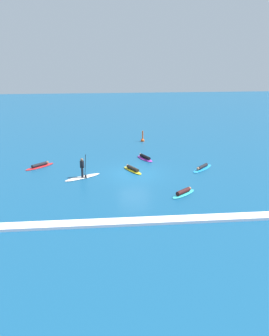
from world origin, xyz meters
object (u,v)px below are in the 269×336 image
object	(u,v)px
surfer_on_teal_board	(184,193)
surfer_on_yellow_board	(133,169)
surfer_on_white_board	(82,173)
marker_buoy	(143,139)
surfer_on_blue_board	(202,168)
surfer_on_red_board	(40,166)
surfer_on_purple_board	(145,158)

from	to	relation	value
surfer_on_teal_board	surfer_on_yellow_board	distance (m)	6.53
surfer_on_white_board	marker_buoy	distance (m)	13.41
surfer_on_white_board	surfer_on_blue_board	distance (m)	10.56
surfer_on_red_board	surfer_on_white_board	size ratio (longest dim) A/B	0.85
surfer_on_purple_board	surfer_on_blue_board	size ratio (longest dim) A/B	0.93
surfer_on_red_board	surfer_on_blue_board	size ratio (longest dim) A/B	0.99
surfer_on_white_board	surfer_on_teal_board	world-z (taller)	surfer_on_white_board
surfer_on_red_board	marker_buoy	distance (m)	13.40
surfer_on_red_board	surfer_on_blue_board	world-z (taller)	surfer_on_red_board
surfer_on_red_board	marker_buoy	world-z (taller)	marker_buoy
surfer_on_teal_board	surfer_on_yellow_board	size ratio (longest dim) A/B	0.89
surfer_on_red_board	surfer_on_teal_board	bearing A→B (deg)	-76.98
surfer_on_purple_board	surfer_on_red_board	bearing A→B (deg)	73.26
surfer_on_purple_board	marker_buoy	xyz separation A→B (m)	(0.61, 7.07, 0.09)
surfer_on_blue_board	marker_buoy	bearing A→B (deg)	-115.06
surfer_on_purple_board	surfer_on_teal_board	distance (m)	9.26
surfer_on_purple_board	marker_buoy	distance (m)	7.10
surfer_on_blue_board	surfer_on_yellow_board	bearing A→B (deg)	-46.50
marker_buoy	surfer_on_white_board	bearing A→B (deg)	-118.39
surfer_on_yellow_board	marker_buoy	distance (m)	10.71
surfer_on_yellow_board	surfer_on_white_board	bearing A→B (deg)	78.46
surfer_on_white_board	surfer_on_yellow_board	distance (m)	4.46
surfer_on_white_board	surfer_on_teal_board	bearing A→B (deg)	-61.47
surfer_on_teal_board	marker_buoy	distance (m)	16.21
surfer_on_yellow_board	marker_buoy	world-z (taller)	marker_buoy
surfer_on_purple_board	surfer_on_yellow_board	bearing A→B (deg)	130.99
surfer_on_yellow_board	surfer_on_teal_board	bearing A→B (deg)	-178.82
surfer_on_white_board	surfer_on_yellow_board	bearing A→B (deg)	-14.25
surfer_on_red_board	surfer_on_teal_board	world-z (taller)	surfer_on_teal_board
surfer_on_white_board	surfer_on_purple_board	world-z (taller)	surfer_on_white_board
surfer_on_blue_board	surfer_on_white_board	bearing A→B (deg)	-39.35
surfer_on_blue_board	surfer_on_teal_board	bearing A→B (deg)	15.91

